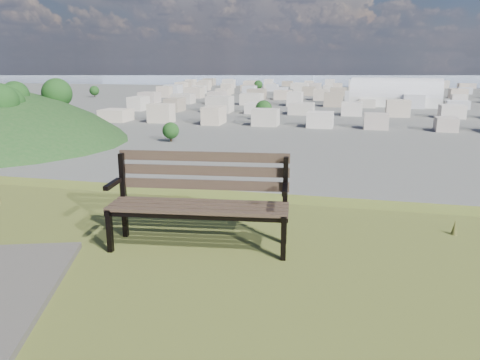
# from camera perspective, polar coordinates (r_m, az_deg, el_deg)

# --- Properties ---
(park_bench) EXTENTS (2.05, 0.86, 1.04)m
(park_bench) POSITION_cam_1_polar(r_m,az_deg,el_deg) (5.28, -4.87, -1.84)
(park_bench) COLOR #443827
(park_bench) RESTS_ON hilltop_mesa
(arena) EXTENTS (56.87, 28.18, 23.20)m
(arena) POSITION_cam_1_polar(r_m,az_deg,el_deg) (317.30, 18.37, 9.55)
(arena) COLOR silver
(arena) RESTS_ON ground
(city_blocks) EXTENTS (395.00, 361.00, 7.00)m
(city_blocks) POSITION_cam_1_polar(r_m,az_deg,el_deg) (397.76, 13.38, 10.38)
(city_blocks) COLOR #BDB3A6
(city_blocks) RESTS_ON ground
(city_trees) EXTENTS (406.52, 387.20, 9.98)m
(city_trees) POSITION_cam_1_polar(r_m,az_deg,el_deg) (323.55, 8.57, 10.06)
(city_trees) COLOR #2E2317
(city_trees) RESTS_ON ground
(bay_water) EXTENTS (2400.00, 700.00, 0.12)m
(bay_water) POSITION_cam_1_polar(r_m,az_deg,el_deg) (903.02, 13.57, 12.05)
(bay_water) COLOR #8796AD
(bay_water) RESTS_ON ground
(far_hills) EXTENTS (2050.00, 340.00, 60.00)m
(far_hills) POSITION_cam_1_polar(r_m,az_deg,el_deg) (1406.91, 11.14, 13.83)
(far_hills) COLOR #8E9AB0
(far_hills) RESTS_ON ground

